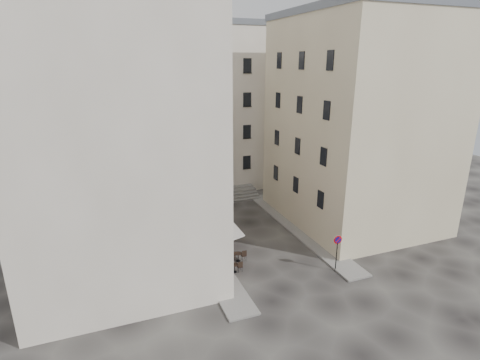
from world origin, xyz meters
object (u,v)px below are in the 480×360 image
no_parking_sign (337,246)px  pedestrian (231,229)px  bistro_table_a (234,267)px  bistro_table_b (238,256)px

no_parking_sign → pedestrian: no_parking_sign is taller
pedestrian → no_parking_sign: bearing=101.9°
no_parking_sign → pedestrian: size_ratio=1.50×
bistro_table_a → bistro_table_b: bearing=59.4°
no_parking_sign → bistro_table_a: 7.47m
bistro_table_a → pedestrian: 5.29m
no_parking_sign → bistro_table_a: size_ratio=2.40×
no_parking_sign → pedestrian: (-5.37, 7.44, -1.04)m
bistro_table_b → no_parking_sign: bearing=-31.7°
bistro_table_b → pedestrian: pedestrian is taller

